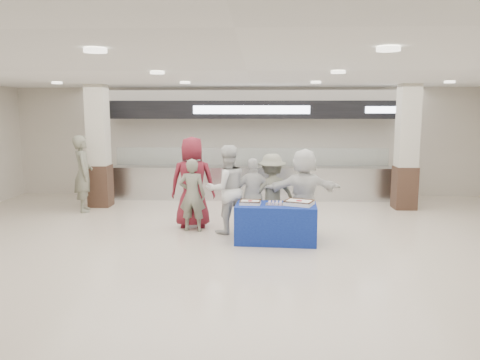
{
  "coord_description": "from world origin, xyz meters",
  "views": [
    {
      "loc": [
        0.19,
        -7.92,
        2.57
      ],
      "look_at": [
        -0.18,
        1.6,
        1.12
      ],
      "focal_mm": 35.0,
      "sensor_mm": 36.0,
      "label": 1
    }
  ],
  "objects_px": {
    "chef_short": "(253,196)",
    "soldier_a": "(192,195)",
    "chef_tall": "(227,189)",
    "civilian_maroon": "(193,182)",
    "sheet_cake_right": "(299,202)",
    "sheet_cake_left": "(250,202)",
    "civilian_white": "(304,192)",
    "soldier_bg": "(83,174)",
    "soldier_b": "(272,193)",
    "display_table": "(276,223)",
    "cupcake_tray": "(275,203)"
  },
  "relations": [
    {
      "from": "chef_short",
      "to": "soldier_a",
      "type": "bearing_deg",
      "value": -11.33
    },
    {
      "from": "sheet_cake_left",
      "to": "chef_short",
      "type": "xyz_separation_m",
      "value": [
        0.05,
        0.71,
        -0.01
      ]
    },
    {
      "from": "civilian_maroon",
      "to": "chef_short",
      "type": "xyz_separation_m",
      "value": [
        1.33,
        -0.41,
        -0.21
      ]
    },
    {
      "from": "sheet_cake_left",
      "to": "soldier_b",
      "type": "xyz_separation_m",
      "value": [
        0.44,
        0.85,
        0.03
      ]
    },
    {
      "from": "soldier_bg",
      "to": "soldier_b",
      "type": "bearing_deg",
      "value": -130.65
    },
    {
      "from": "display_table",
      "to": "sheet_cake_right",
      "type": "bearing_deg",
      "value": -1.8
    },
    {
      "from": "soldier_a",
      "to": "soldier_bg",
      "type": "bearing_deg",
      "value": -26.19
    },
    {
      "from": "display_table",
      "to": "civilian_maroon",
      "type": "bearing_deg",
      "value": 151.61
    },
    {
      "from": "chef_tall",
      "to": "soldier_b",
      "type": "bearing_deg",
      "value": 166.03
    },
    {
      "from": "chef_tall",
      "to": "civilian_white",
      "type": "height_order",
      "value": "chef_tall"
    },
    {
      "from": "cupcake_tray",
      "to": "soldier_b",
      "type": "height_order",
      "value": "soldier_b"
    },
    {
      "from": "cupcake_tray",
      "to": "soldier_a",
      "type": "height_order",
      "value": "soldier_a"
    },
    {
      "from": "sheet_cake_left",
      "to": "soldier_a",
      "type": "xyz_separation_m",
      "value": [
        -1.24,
        0.78,
        -0.02
      ]
    },
    {
      "from": "soldier_b",
      "to": "chef_tall",
      "type": "bearing_deg",
      "value": -6.65
    },
    {
      "from": "cupcake_tray",
      "to": "soldier_a",
      "type": "xyz_separation_m",
      "value": [
        -1.71,
        0.81,
        -0.0
      ]
    },
    {
      "from": "civilian_white",
      "to": "display_table",
      "type": "bearing_deg",
      "value": 40.1
    },
    {
      "from": "cupcake_tray",
      "to": "soldier_bg",
      "type": "height_order",
      "value": "soldier_bg"
    },
    {
      "from": "civilian_maroon",
      "to": "civilian_white",
      "type": "relative_size",
      "value": 1.12
    },
    {
      "from": "soldier_b",
      "to": "display_table",
      "type": "bearing_deg",
      "value": 76.99
    },
    {
      "from": "civilian_maroon",
      "to": "civilian_white",
      "type": "height_order",
      "value": "civilian_maroon"
    },
    {
      "from": "soldier_a",
      "to": "soldier_bg",
      "type": "height_order",
      "value": "soldier_bg"
    },
    {
      "from": "display_table",
      "to": "soldier_bg",
      "type": "relative_size",
      "value": 0.81
    },
    {
      "from": "chef_tall",
      "to": "chef_short",
      "type": "bearing_deg",
      "value": 158.78
    },
    {
      "from": "soldier_bg",
      "to": "sheet_cake_left",
      "type": "bearing_deg",
      "value": -141.65
    },
    {
      "from": "sheet_cake_left",
      "to": "cupcake_tray",
      "type": "relative_size",
      "value": 1.11
    },
    {
      "from": "sheet_cake_right",
      "to": "chef_short",
      "type": "height_order",
      "value": "chef_short"
    },
    {
      "from": "display_table",
      "to": "soldier_b",
      "type": "xyz_separation_m",
      "value": [
        -0.06,
        0.85,
        0.45
      ]
    },
    {
      "from": "chef_tall",
      "to": "chef_short",
      "type": "distance_m",
      "value": 0.57
    },
    {
      "from": "display_table",
      "to": "soldier_bg",
      "type": "xyz_separation_m",
      "value": [
        -4.74,
        2.6,
        0.59
      ]
    },
    {
      "from": "sheet_cake_right",
      "to": "chef_tall",
      "type": "distance_m",
      "value": 1.61
    },
    {
      "from": "display_table",
      "to": "soldier_a",
      "type": "height_order",
      "value": "soldier_a"
    },
    {
      "from": "sheet_cake_left",
      "to": "sheet_cake_right",
      "type": "distance_m",
      "value": 0.94
    },
    {
      "from": "soldier_b",
      "to": "soldier_bg",
      "type": "bearing_deg",
      "value": -37.51
    },
    {
      "from": "civilian_maroon",
      "to": "soldier_bg",
      "type": "bearing_deg",
      "value": -27.69
    },
    {
      "from": "sheet_cake_right",
      "to": "cupcake_tray",
      "type": "height_order",
      "value": "sheet_cake_right"
    },
    {
      "from": "civilian_maroon",
      "to": "sheet_cake_left",
      "type": "bearing_deg",
      "value": 137.33
    },
    {
      "from": "cupcake_tray",
      "to": "civilian_maroon",
      "type": "xyz_separation_m",
      "value": [
        -1.75,
        1.15,
        0.22
      ]
    },
    {
      "from": "civilian_white",
      "to": "sheet_cake_right",
      "type": "bearing_deg",
      "value": 70.25
    },
    {
      "from": "cupcake_tray",
      "to": "chef_short",
      "type": "height_order",
      "value": "chef_short"
    },
    {
      "from": "civilian_maroon",
      "to": "soldier_b",
      "type": "height_order",
      "value": "civilian_maroon"
    },
    {
      "from": "chef_short",
      "to": "civilian_white",
      "type": "bearing_deg",
      "value": 168.31
    },
    {
      "from": "civilian_maroon",
      "to": "soldier_a",
      "type": "xyz_separation_m",
      "value": [
        0.04,
        -0.34,
        -0.22
      ]
    },
    {
      "from": "chef_tall",
      "to": "civilian_maroon",
      "type": "bearing_deg",
      "value": -54.14
    },
    {
      "from": "chef_short",
      "to": "soldier_b",
      "type": "distance_m",
      "value": 0.41
    },
    {
      "from": "chef_tall",
      "to": "civilian_white",
      "type": "relative_size",
      "value": 1.03
    },
    {
      "from": "cupcake_tray",
      "to": "chef_short",
      "type": "distance_m",
      "value": 0.84
    },
    {
      "from": "soldier_a",
      "to": "chef_tall",
      "type": "distance_m",
      "value": 0.76
    },
    {
      "from": "display_table",
      "to": "soldier_a",
      "type": "distance_m",
      "value": 1.95
    },
    {
      "from": "soldier_a",
      "to": "civilian_white",
      "type": "xyz_separation_m",
      "value": [
        2.32,
        -0.15,
        0.12
      ]
    },
    {
      "from": "sheet_cake_right",
      "to": "civilian_maroon",
      "type": "distance_m",
      "value": 2.51
    }
  ]
}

